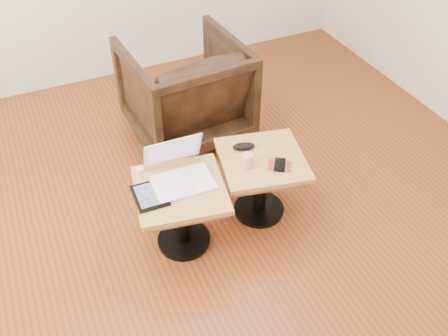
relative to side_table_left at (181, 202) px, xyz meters
name	(u,v)px	position (x,y,z in m)	size (l,w,h in m)	color
room_shell	(213,42)	(0.21, -0.04, 1.00)	(4.52, 4.52, 2.71)	#5E2C0D
side_table_left	(181,202)	(0.00, 0.00, 0.00)	(0.59, 0.59, 0.46)	black
side_table_right	(261,172)	(0.56, 0.04, 0.00)	(0.61, 0.61, 0.46)	black
laptop	(179,172)	(0.03, 0.07, 0.16)	(0.36, 0.34, 0.24)	white
tablet	(150,195)	(-0.18, 0.00, 0.12)	(0.19, 0.23, 0.02)	black
charging_adapter	(140,170)	(-0.16, 0.23, 0.13)	(0.04, 0.04, 0.02)	white
glasses_case	(244,146)	(0.49, 0.16, 0.14)	(0.14, 0.06, 0.04)	black
striped_cup	(248,160)	(0.44, 0.01, 0.16)	(0.07, 0.07, 0.09)	#EE3E5E
earbuds_tangle	(264,150)	(0.59, 0.10, 0.12)	(0.07, 0.04, 0.01)	white
phone_on_sleeve	(280,165)	(0.62, -0.07, 0.12)	(0.16, 0.15, 0.02)	maroon
armchair	(185,90)	(0.44, 1.07, 0.04)	(0.83, 0.85, 0.78)	black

